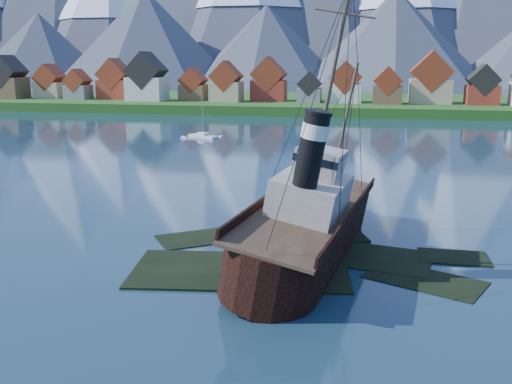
# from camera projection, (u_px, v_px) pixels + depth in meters

# --- Properties ---
(ground) EXTENTS (1400.00, 1400.00, 0.00)m
(ground) POSITION_uv_depth(u_px,v_px,m) (279.00, 266.00, 49.14)
(ground) COLOR #173141
(ground) RESTS_ON ground
(shoal) EXTENTS (31.71, 21.24, 1.14)m
(shoal) POSITION_uv_depth(u_px,v_px,m) (303.00, 262.00, 50.93)
(shoal) COLOR black
(shoal) RESTS_ON ground
(shore_bank) EXTENTS (600.00, 80.00, 3.20)m
(shore_bank) POSITION_uv_depth(u_px,v_px,m) (352.00, 107.00, 211.42)
(shore_bank) COLOR #1E4112
(shore_bank) RESTS_ON ground
(seawall) EXTENTS (600.00, 2.50, 2.00)m
(seawall) POSITION_uv_depth(u_px,v_px,m) (348.00, 117.00, 175.15)
(seawall) COLOR #3F3D38
(seawall) RESTS_ON ground
(town) EXTENTS (250.96, 16.69, 17.30)m
(town) POSITION_uv_depth(u_px,v_px,m) (255.00, 84.00, 198.77)
(town) COLOR maroon
(town) RESTS_ON ground
(tugboat_wreck) EXTENTS (7.32, 31.54, 24.99)m
(tugboat_wreck) POSITION_uv_depth(u_px,v_px,m) (305.00, 218.00, 52.31)
(tugboat_wreck) COLOR black
(tugboat_wreck) RESTS_ON ground
(sailboat_c) EXTENTS (7.86, 5.49, 10.15)m
(sailboat_c) POSITION_uv_depth(u_px,v_px,m) (203.00, 137.00, 129.22)
(sailboat_c) COLOR silver
(sailboat_c) RESTS_ON ground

